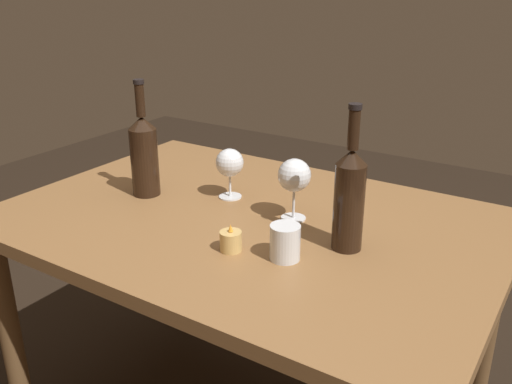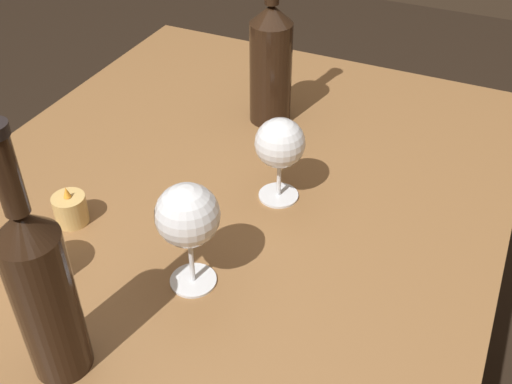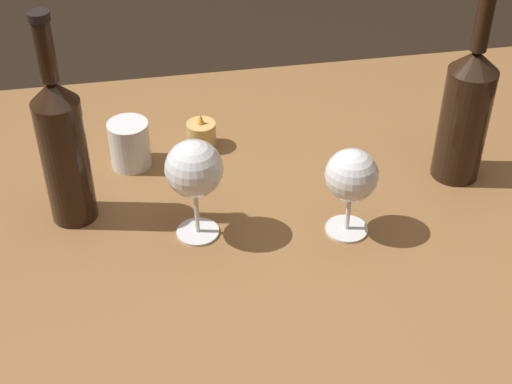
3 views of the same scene
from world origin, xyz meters
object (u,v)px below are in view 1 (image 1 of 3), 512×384
object	(u,v)px
wine_glass_left	(230,164)
wine_glass_right	(294,176)
wine_bottle	(349,196)
votive_candle	(231,242)
water_tumbler	(285,244)
wine_bottle_second	(144,154)

from	to	relation	value
wine_glass_left	wine_glass_right	bearing A→B (deg)	171.53
wine_glass_right	wine_bottle	xyz separation A→B (m)	(-0.19, 0.08, 0.01)
wine_glass_left	votive_candle	bearing A→B (deg)	125.52
wine_glass_left	water_tumbler	xyz separation A→B (m)	(-0.32, 0.24, -0.07)
wine_bottle_second	votive_candle	size ratio (longest dim) A/B	5.01
wine_glass_right	wine_bottle	size ratio (longest dim) A/B	0.48
wine_glass_right	votive_candle	size ratio (longest dim) A/B	2.47
water_tumbler	votive_candle	size ratio (longest dim) A/B	1.23
wine_glass_left	wine_bottle_second	bearing A→B (deg)	26.88
wine_glass_right	votive_candle	xyz separation A→B (m)	(0.04, 0.24, -0.10)
wine_glass_left	water_tumbler	bearing A→B (deg)	143.42
wine_bottle_second	wine_glass_left	bearing A→B (deg)	-153.12
wine_glass_left	wine_bottle	size ratio (longest dim) A/B	0.42
wine_bottle	water_tumbler	bearing A→B (deg)	52.81
wine_bottle_second	votive_candle	distance (m)	0.45
wine_bottle_second	water_tumbler	size ratio (longest dim) A/B	4.06
wine_glass_right	water_tumbler	world-z (taller)	wine_glass_right
water_tumbler	votive_candle	bearing A→B (deg)	14.70
water_tumbler	votive_candle	xyz separation A→B (m)	(0.13, 0.03, -0.01)
wine_bottle_second	water_tumbler	xyz separation A→B (m)	(-0.54, 0.13, -0.09)
wine_bottle	water_tumbler	distance (m)	0.18
wine_glass_right	wine_bottle_second	bearing A→B (deg)	9.84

